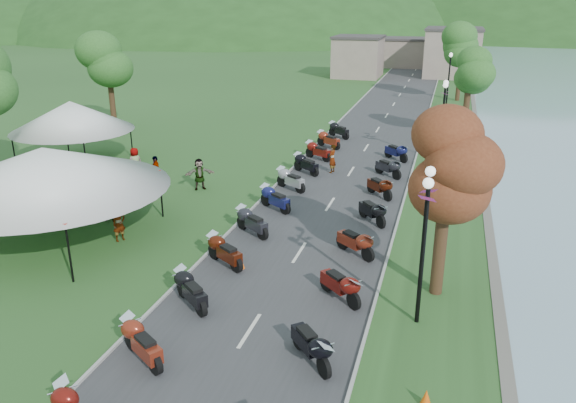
% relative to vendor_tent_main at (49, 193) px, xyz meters
% --- Properties ---
extents(road, '(7.00, 120.00, 0.02)m').
position_rel_vendor_tent_main_xyz_m(road, '(10.79, 19.29, -1.99)').
color(road, '#3A3A3D').
rests_on(road, ground).
extents(hills_backdrop, '(360.00, 120.00, 76.00)m').
position_rel_vendor_tent_main_xyz_m(hills_backdrop, '(10.79, 179.29, -2.00)').
color(hills_backdrop, '#285621').
rests_on(hills_backdrop, ground).
extents(far_building, '(18.00, 16.00, 5.00)m').
position_rel_vendor_tent_main_xyz_m(far_building, '(8.79, 64.29, 0.50)').
color(far_building, gray).
rests_on(far_building, ground).
extents(moto_row_left, '(2.60, 50.31, 1.10)m').
position_rel_vendor_tent_main_xyz_m(moto_row_left, '(8.33, -2.22, -1.45)').
color(moto_row_left, '#331411').
rests_on(moto_row_left, ground).
extents(moto_row_right, '(2.60, 39.69, 1.10)m').
position_rel_vendor_tent_main_xyz_m(moto_row_right, '(13.09, -1.98, -1.45)').
color(moto_row_right, '#331411').
rests_on(moto_row_right, ground).
extents(vendor_tent_main, '(6.88, 6.88, 4.00)m').
position_rel_vendor_tent_main_xyz_m(vendor_tent_main, '(0.00, 0.00, 0.00)').
color(vendor_tent_main, white).
rests_on(vendor_tent_main, ground).
extents(vendor_tent_side, '(4.91, 4.91, 4.00)m').
position_rel_vendor_tent_main_xyz_m(vendor_tent_side, '(-6.01, 10.00, 0.00)').
color(vendor_tent_side, white).
rests_on(vendor_tent_side, ground).
extents(tree_lakeside, '(2.71, 2.71, 7.53)m').
position_rel_vendor_tent_main_xyz_m(tree_lakeside, '(16.30, -0.56, 1.77)').
color(tree_lakeside, '#38752C').
rests_on(tree_lakeside, ground).
extents(pedestrian_a, '(0.65, 0.69, 1.54)m').
position_rel_vendor_tent_main_xyz_m(pedestrian_a, '(3.05, 0.37, -2.00)').
color(pedestrian_a, slate).
rests_on(pedestrian_a, ground).
extents(pedestrian_b, '(0.95, 0.54, 1.91)m').
position_rel_vendor_tent_main_xyz_m(pedestrian_b, '(1.23, 2.35, -2.00)').
color(pedestrian_b, slate).
rests_on(pedestrian_b, ground).
extents(pedestrian_c, '(1.16, 1.14, 1.78)m').
position_rel_vendor_tent_main_xyz_m(pedestrian_c, '(-2.39, 2.12, -2.00)').
color(pedestrian_c, slate).
rests_on(pedestrian_c, ground).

